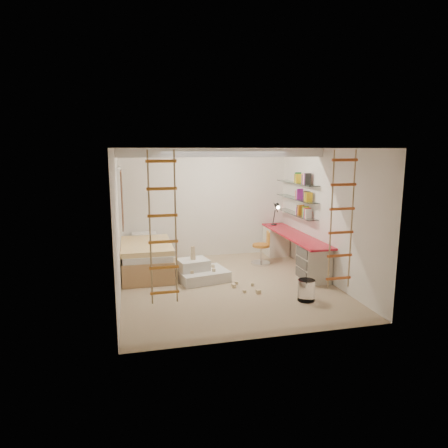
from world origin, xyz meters
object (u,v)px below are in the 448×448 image
object	(u,v)px
bed	(146,257)
play_platform	(200,272)
swivel_chair	(262,252)
desk	(293,249)

from	to	relation	value
bed	play_platform	world-z (taller)	bed
swivel_chair	play_platform	size ratio (longest dim) A/B	0.70
play_platform	desk	bearing A→B (deg)	11.19
desk	swivel_chair	world-z (taller)	swivel_chair
desk	play_platform	size ratio (longest dim) A/B	2.60
desk	bed	bearing A→B (deg)	173.51
swivel_chair	desk	bearing A→B (deg)	-30.84
desk	play_platform	xyz separation A→B (m)	(-2.18, -0.43, -0.24)
bed	swivel_chair	distance (m)	2.59
desk	bed	xyz separation A→B (m)	(-3.20, 0.36, -0.07)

